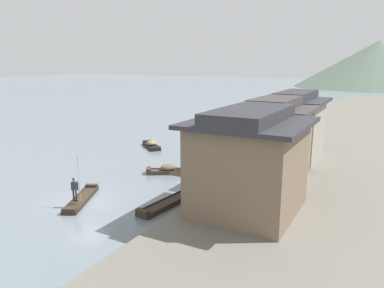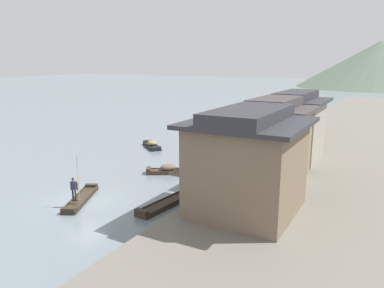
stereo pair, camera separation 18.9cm
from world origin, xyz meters
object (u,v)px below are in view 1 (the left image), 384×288
boat_foreground_poled (82,199)px  boatman_person (75,187)px  boat_moored_second (151,145)px  boat_moored_far (298,119)px  boat_moored_third (235,157)px  boat_midriver_drifting (169,170)px  boat_midriver_upstream (316,112)px  boat_moored_nearest (266,111)px  boat_upstream_distant (169,202)px  house_waterfront_tall (294,126)px  house_waterfront_second (274,139)px  house_waterfront_nearest (249,162)px  boat_crossing_west (283,131)px

boat_foreground_poled → boatman_person: size_ratio=1.56×
boat_moored_second → boat_moored_far: size_ratio=0.78×
boat_moored_second → boat_moored_third: size_ratio=0.63×
boat_midriver_drifting → boat_midriver_upstream: size_ratio=0.93×
boatman_person → boat_moored_second: boatman_person is taller
boat_moored_nearest → boat_upstream_distant: bearing=-79.9°
boatman_person → house_waterfront_tall: (9.78, 17.39, 2.15)m
boat_moored_third → house_waterfront_second: (5.44, -5.91, 3.40)m
boat_moored_third → boat_midriver_upstream: size_ratio=1.45×
boat_midriver_upstream → house_waterfront_nearest: 50.41m
boat_upstream_distant → house_waterfront_tall: bearing=71.6°
boat_moored_far → boat_upstream_distant: boat_moored_far is taller
boat_moored_nearest → boat_moored_third: boat_moored_third is taller
boat_midriver_upstream → boat_crossing_west: (-0.34, -21.55, 0.06)m
house_waterfront_second → boat_foreground_poled: bearing=-137.3°
boatman_person → boat_midriver_drifting: size_ratio=0.82×
boat_moored_far → boat_midriver_drifting: boat_midriver_drifting is taller
house_waterfront_second → house_waterfront_tall: size_ratio=0.91×
boat_moored_second → boat_upstream_distant: boat_moored_second is taller
boatman_person → boat_moored_far: (4.34, 43.48, -1.15)m
boat_midriver_upstream → house_waterfront_tall: house_waterfront_tall is taller
boat_midriver_upstream → house_waterfront_tall: bearing=-83.0°
boat_moored_nearest → boat_midriver_upstream: 9.19m
boat_moored_second → boat_moored_third: bearing=0.9°
house_waterfront_second → boat_moored_third: bearing=132.6°
boat_moored_third → boat_upstream_distant: bearing=-87.2°
boat_crossing_west → house_waterfront_tall: house_waterfront_tall is taller
boat_crossing_west → boat_upstream_distant: bearing=-89.8°
boat_midriver_upstream → house_waterfront_nearest: size_ratio=0.56×
boat_foreground_poled → house_waterfront_tall: size_ratio=0.70×
boat_foreground_poled → boat_moored_second: size_ratio=1.31×
boat_moored_second → house_waterfront_tall: house_waterfront_tall is taller
boat_moored_nearest → house_waterfront_nearest: size_ratio=0.53×
boat_moored_far → boat_upstream_distant: 40.19m
boatman_person → boat_upstream_distant: 6.20m
boat_midriver_drifting → boat_midriver_upstream: bearing=84.8°
boat_midriver_drifting → boat_crossing_west: bearing=80.9°
boat_moored_second → boat_moored_third: boat_moored_second is taller
boat_crossing_west → house_waterfront_nearest: (5.37, -28.50, 3.36)m
boat_midriver_drifting → boat_crossing_west: (3.70, 23.03, -0.09)m
boat_moored_nearest → boat_midriver_drifting: size_ratio=1.02×
boat_foreground_poled → boat_midriver_drifting: (1.81, 8.22, 0.16)m
house_waterfront_second → boat_moored_nearest: bearing=108.2°
boat_foreground_poled → house_waterfront_second: house_waterfront_second is taller
boat_midriver_upstream → boat_crossing_west: boat_crossing_west is taller
boat_upstream_distant → house_waterfront_second: size_ratio=0.90×
boat_midriver_drifting → boat_upstream_distant: boat_midriver_drifting is taller
house_waterfront_tall → boat_foreground_poled: bearing=-122.1°
boat_midriver_upstream → boat_moored_third: bearing=-91.4°
boat_moored_second → house_waterfront_second: (15.34, -5.76, 3.28)m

